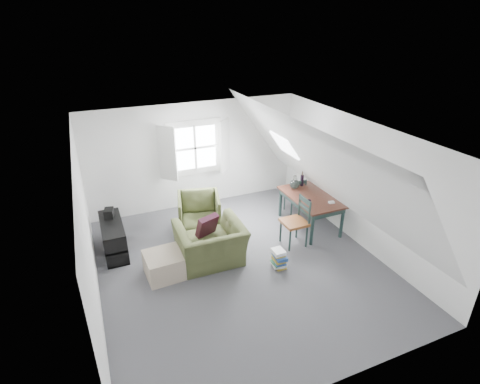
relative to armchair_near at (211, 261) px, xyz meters
name	(u,v)px	position (x,y,z in m)	size (l,w,h in m)	color
floor	(241,265)	(0.48, -0.32, 0.00)	(5.50, 5.50, 0.00)	#4C4C51
ceiling	(241,136)	(0.48, -0.32, 2.50)	(5.50, 5.50, 0.00)	white
wall_back	(195,156)	(0.48, 2.43, 1.25)	(5.00, 5.00, 0.00)	white
wall_front	(337,310)	(0.48, -3.07, 1.25)	(5.00, 5.00, 0.00)	white
wall_left	(87,236)	(-2.02, -0.32, 1.25)	(5.50, 5.50, 0.00)	white
wall_right	(358,183)	(2.98, -0.32, 1.25)	(5.50, 5.50, 0.00)	white
slope_left	(147,193)	(-1.07, -0.32, 1.78)	(5.50, 5.50, 0.00)	white
slope_right	(319,165)	(2.03, -0.32, 1.78)	(5.50, 5.50, 0.00)	white
dormer_window	(195,148)	(0.48, 2.36, 1.45)	(1.71, 0.35, 1.30)	white
skylight	(284,145)	(2.03, 0.98, 1.75)	(0.55, 0.75, 0.04)	white
armchair_near	(211,261)	(0.00, 0.00, 0.00)	(1.20, 1.05, 0.78)	#414928
armchair_far	(200,229)	(0.17, 1.22, 0.00)	(0.86, 0.89, 0.81)	#414928
throw_pillow	(207,226)	(0.00, 0.15, 0.70)	(0.41, 0.12, 0.41)	#320D1D
ottoman	(164,265)	(-0.89, -0.06, 0.22)	(0.65, 0.65, 0.43)	tan
dining_table	(311,200)	(2.42, 0.41, 0.64)	(0.88, 1.47, 0.73)	#35170F
demijohn	(295,184)	(2.27, 0.86, 0.86)	(0.22, 0.22, 0.31)	silver
vase_twigs	(302,180)	(2.52, 0.96, 0.87)	(0.08, 0.09, 0.62)	black
cup	(309,204)	(2.17, 0.11, 0.73)	(0.09, 0.09, 0.09)	black
paper_box	(331,202)	(2.62, -0.04, 0.75)	(0.11, 0.08, 0.04)	white
dining_chair_far	(295,195)	(2.46, 1.10, 0.45)	(0.41, 0.41, 0.86)	brown
dining_chair_near	(296,221)	(1.78, -0.08, 0.52)	(0.47, 0.47, 1.00)	brown
media_shelf	(114,239)	(-1.63, 1.06, 0.28)	(0.41, 1.22, 0.62)	black
electronics_box	(109,213)	(-1.63, 1.35, 0.70)	(0.17, 0.23, 0.19)	black
magazine_stack	(279,259)	(1.10, -0.65, 0.18)	(0.27, 0.32, 0.36)	#B29933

